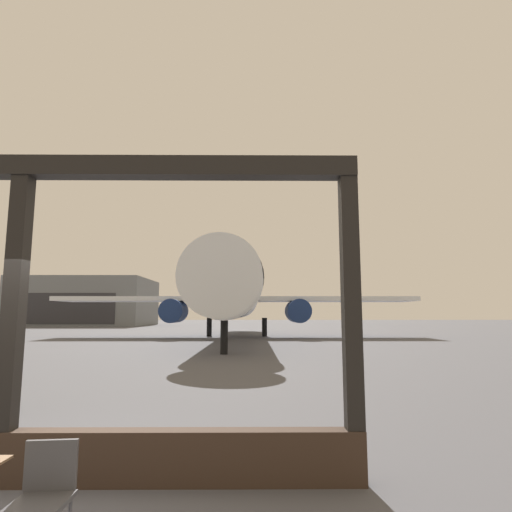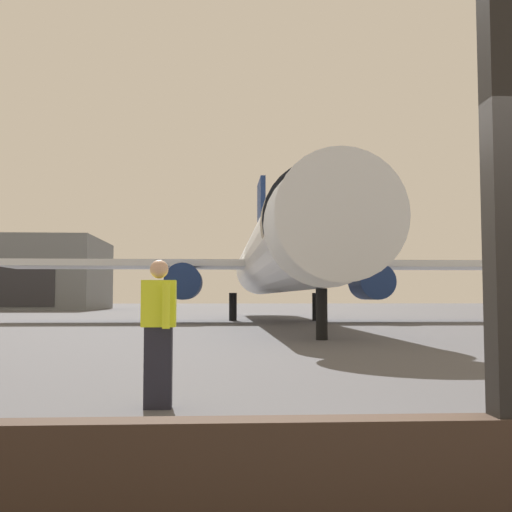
{
  "view_description": "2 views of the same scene",
  "coord_description": "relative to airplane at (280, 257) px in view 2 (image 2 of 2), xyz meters",
  "views": [
    {
      "loc": [
        2.76,
        -5.01,
        1.86
      ],
      "look_at": [
        2.92,
        12.91,
        4.33
      ],
      "focal_mm": 30.0,
      "sensor_mm": 36.0,
      "label": 1
    },
    {
      "loc": [
        -1.73,
        -3.73,
        1.29
      ],
      "look_at": [
        -0.68,
        14.64,
        2.52
      ],
      "focal_mm": 44.39,
      "sensor_mm": 36.0,
      "label": 2
    }
  ],
  "objects": [
    {
      "name": "ground_plane",
      "position": [
        -1.42,
        10.7,
        -3.44
      ],
      "size": [
        220.0,
        220.0,
        0.0
      ],
      "primitive_type": "plane",
      "color": "#4C4C51"
    },
    {
      "name": "window_frame",
      "position": [
        -1.42,
        -29.3,
        -2.08
      ],
      "size": [
        8.04,
        0.24,
        3.75
      ],
      "color": "#38281E",
      "rests_on": "ground"
    },
    {
      "name": "airplane",
      "position": [
        0.0,
        0.0,
        0.0
      ],
      "size": [
        29.88,
        34.35,
        10.32
      ],
      "color": "silver",
      "rests_on": "ground"
    },
    {
      "name": "distant_hangar",
      "position": [
        -27.72,
        41.49,
        0.6
      ],
      "size": [
        21.51,
        16.41,
        8.09
      ],
      "color": "slate",
      "rests_on": "ground"
    },
    {
      "name": "ground_crew_worker",
      "position": [
        -3.86,
        -25.5,
        -2.54
      ],
      "size": [
        0.4,
        0.52,
        1.74
      ],
      "color": "black",
      "rests_on": "ground"
    }
  ]
}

